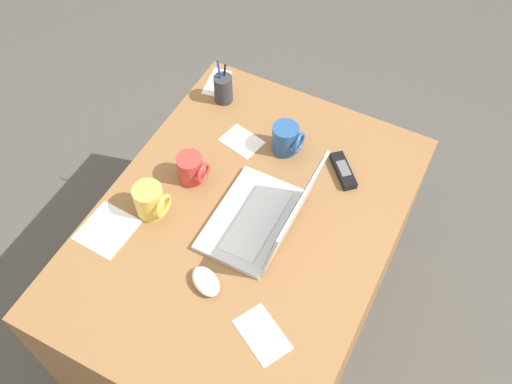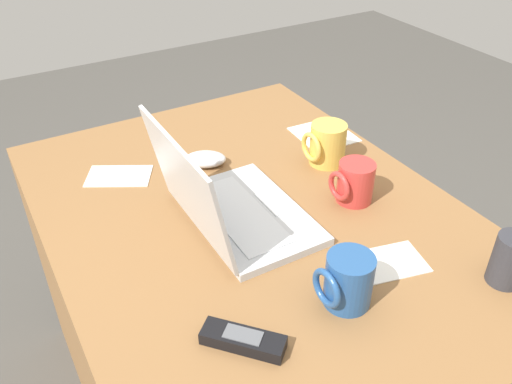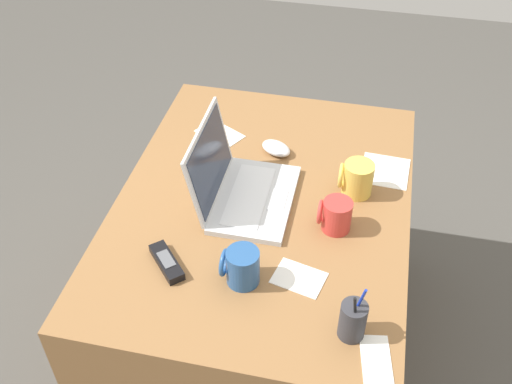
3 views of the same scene
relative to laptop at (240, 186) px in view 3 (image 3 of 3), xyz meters
name	(u,v)px [view 3 (image 3 of 3)]	position (x,y,z in m)	size (l,w,h in m)	color
ground_plane	(262,342)	(0.01, -0.07, -0.78)	(6.00, 6.00, 0.00)	#4C4944
desk	(262,280)	(0.01, -0.07, -0.41)	(1.16, 0.86, 0.73)	olive
laptop	(240,186)	(0.00, 0.00, 0.00)	(0.34, 0.27, 0.24)	silver
computer_mouse	(276,148)	(0.25, -0.06, -0.03)	(0.07, 0.10, 0.04)	white
coffee_mug_white	(241,267)	(-0.30, -0.08, 0.00)	(0.09, 0.10, 0.10)	#26518C
coffee_mug_tall	(357,179)	(0.10, -0.33, 0.00)	(0.09, 0.10, 0.11)	#E0BC4C
coffee_mug_spare	(336,215)	(-0.06, -0.29, 0.00)	(0.08, 0.09, 0.10)	#C63833
cordless_phone	(167,262)	(-0.30, 0.13, -0.04)	(0.13, 0.13, 0.03)	black
pen_holder	(353,320)	(-0.41, -0.37, 0.00)	(0.06, 0.06, 0.17)	#333338
paper_note_near_laptop	(220,134)	(0.31, 0.15, -0.05)	(0.10, 0.15, 0.00)	white
paper_note_left	(376,361)	(-0.47, -0.44, -0.05)	(0.14, 0.07, 0.00)	white
paper_note_right	(299,278)	(-0.27, -0.22, -0.05)	(0.10, 0.13, 0.00)	white
paper_note_front	(385,171)	(0.23, -0.42, -0.05)	(0.16, 0.15, 0.00)	white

